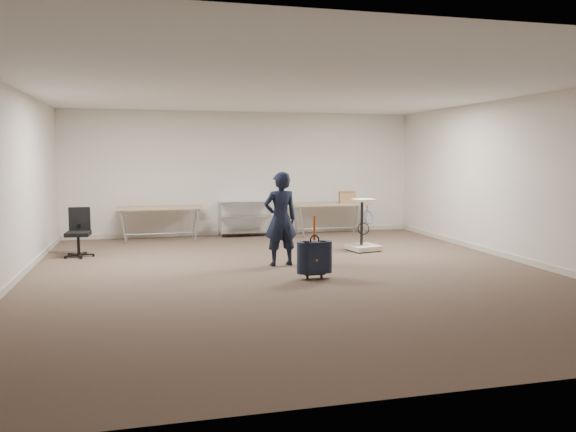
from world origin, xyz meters
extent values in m
plane|color=#4A392D|center=(0.00, 0.00, 0.00)|extent=(9.00, 9.00, 0.00)
plane|color=silver|center=(0.00, 4.50, 1.40)|extent=(8.00, 0.00, 8.00)
plane|color=silver|center=(0.00, -4.50, 1.40)|extent=(8.00, 0.00, 8.00)
plane|color=silver|center=(-4.00, 0.00, 1.40)|extent=(0.00, 9.00, 9.00)
plane|color=silver|center=(4.00, 0.00, 1.40)|extent=(0.00, 9.00, 9.00)
plane|color=white|center=(0.00, 0.00, 2.80)|extent=(8.00, 8.00, 0.00)
cube|color=beige|center=(0.00, 4.49, 0.05)|extent=(8.00, 0.02, 0.10)
cube|color=beige|center=(-3.99, 0.00, 0.05)|extent=(0.02, 9.00, 0.10)
cube|color=beige|center=(3.99, 0.00, 0.05)|extent=(0.02, 9.00, 0.10)
cube|color=tan|center=(-1.90, 3.95, 0.71)|extent=(1.80, 0.75, 0.03)
cylinder|color=#9A9DA2|center=(-1.90, 3.95, 0.15)|extent=(1.50, 0.02, 0.02)
cylinder|color=#9A9DA2|center=(-2.65, 3.65, 0.35)|extent=(0.13, 0.04, 0.69)
cylinder|color=#9A9DA2|center=(-1.15, 3.65, 0.35)|extent=(0.13, 0.04, 0.69)
cylinder|color=#9A9DA2|center=(-2.65, 4.25, 0.35)|extent=(0.13, 0.04, 0.69)
cylinder|color=#9A9DA2|center=(-1.15, 4.25, 0.35)|extent=(0.13, 0.04, 0.69)
cube|color=tan|center=(1.90, 3.95, 0.71)|extent=(1.80, 0.75, 0.03)
cylinder|color=#9A9DA2|center=(1.90, 3.95, 0.15)|extent=(1.50, 0.02, 0.02)
cylinder|color=#9A9DA2|center=(1.15, 3.65, 0.35)|extent=(0.13, 0.04, 0.69)
cylinder|color=#9A9DA2|center=(2.65, 3.65, 0.35)|extent=(0.13, 0.04, 0.69)
cylinder|color=#9A9DA2|center=(1.15, 4.25, 0.35)|extent=(0.13, 0.04, 0.69)
cylinder|color=#9A9DA2|center=(2.65, 4.25, 0.35)|extent=(0.13, 0.04, 0.69)
cylinder|color=silver|center=(-0.60, 3.98, 0.40)|extent=(0.02, 0.02, 0.80)
cylinder|color=silver|center=(0.60, 3.98, 0.40)|extent=(0.02, 0.02, 0.80)
cylinder|color=silver|center=(-0.60, 4.42, 0.40)|extent=(0.02, 0.02, 0.80)
cylinder|color=silver|center=(0.60, 4.42, 0.40)|extent=(0.02, 0.02, 0.80)
cube|color=silver|center=(0.00, 4.20, 0.10)|extent=(1.20, 0.45, 0.02)
cube|color=silver|center=(0.00, 4.20, 0.45)|extent=(1.20, 0.45, 0.02)
cube|color=silver|center=(0.00, 4.20, 0.78)|extent=(1.20, 0.45, 0.01)
imported|color=black|center=(-0.03, 0.70, 0.78)|extent=(0.60, 0.43, 1.55)
cube|color=black|center=(0.23, -0.42, 0.32)|extent=(0.34, 0.20, 0.47)
cube|color=black|center=(0.23, -0.40, 0.08)|extent=(0.31, 0.14, 0.03)
cylinder|color=black|center=(0.12, -0.42, 0.03)|extent=(0.02, 0.06, 0.06)
cylinder|color=black|center=(0.33, -0.42, 0.03)|extent=(0.02, 0.06, 0.06)
torus|color=black|center=(0.23, -0.42, 0.58)|extent=(0.15, 0.02, 0.15)
cube|color=#F8560D|center=(0.23, -0.40, 0.75)|extent=(0.03, 0.01, 0.36)
cylinder|color=black|center=(-3.37, 2.33, 0.04)|extent=(0.53, 0.53, 0.08)
cylinder|color=black|center=(-3.37, 2.33, 0.22)|extent=(0.05, 0.05, 0.36)
cube|color=black|center=(-3.37, 2.33, 0.42)|extent=(0.44, 0.44, 0.07)
cube|color=black|center=(-3.36, 2.53, 0.67)|extent=(0.38, 0.08, 0.43)
cube|color=silver|center=(1.84, 1.72, 0.06)|extent=(0.64, 0.64, 0.09)
cylinder|color=black|center=(1.62, 1.51, 0.02)|extent=(0.06, 0.06, 0.04)
cylinder|color=black|center=(1.84, 1.78, 0.54)|extent=(0.05, 0.05, 0.86)
cube|color=silver|center=(1.84, 1.72, 0.97)|extent=(0.44, 0.40, 0.04)
torus|color=blue|center=(1.89, 1.64, 0.65)|extent=(0.29, 0.17, 0.27)
cube|color=#956C45|center=(2.27, 3.85, 0.86)|extent=(0.40, 0.33, 0.27)
camera|label=1|loc=(-2.11, -8.23, 1.82)|focal=35.00mm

